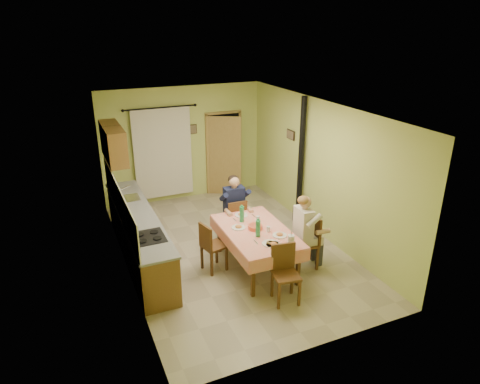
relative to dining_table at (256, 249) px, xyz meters
name	(u,v)px	position (x,y,z in m)	size (l,w,h in m)	color
floor	(231,249)	(-0.18, 0.79, -0.38)	(4.00, 6.00, 0.01)	tan
room_shell	(230,162)	(-0.18, 0.79, 1.44)	(4.04, 6.04, 2.82)	#C4D36C
kitchen_run	(138,235)	(-1.88, 1.19, 0.10)	(0.64, 3.64, 1.56)	brown
upper_cabinets	(113,143)	(-2.00, 2.49, 1.57)	(0.35, 1.40, 0.70)	brown
curtain	(163,153)	(-0.73, 3.69, 0.88)	(1.70, 0.07, 2.22)	black
doorway	(224,154)	(0.85, 3.67, 0.67)	(0.96, 0.44, 2.15)	black
dining_table	(256,249)	(0.00, 0.00, 0.00)	(1.15, 1.88, 0.76)	#F18F7B
tableware	(260,229)	(0.02, -0.11, 0.45)	(0.79, 1.64, 0.33)	white
chair_far	(235,229)	(0.03, 1.05, -0.09)	(0.40, 0.40, 0.95)	#563417
chair_near	(285,285)	(-0.01, -1.10, -0.09)	(0.46, 0.46, 0.96)	#563417
chair_right	(304,252)	(0.81, -0.34, -0.09)	(0.46, 0.46, 1.00)	#563417
chair_left	(213,255)	(-0.74, 0.23, -0.09)	(0.46, 0.46, 0.94)	#563417
man_far	(235,202)	(0.03, 1.06, 0.50)	(0.59, 0.47, 1.39)	#141938
man_right	(305,224)	(0.80, -0.34, 0.50)	(0.48, 0.60, 1.39)	silver
stove_flue	(300,178)	(1.72, 1.39, 0.65)	(0.24, 0.24, 2.80)	black
picture_back	(193,129)	(0.07, 3.76, 1.37)	(0.19, 0.03, 0.23)	black
picture_right	(291,135)	(1.79, 1.99, 1.47)	(0.03, 0.31, 0.21)	brown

